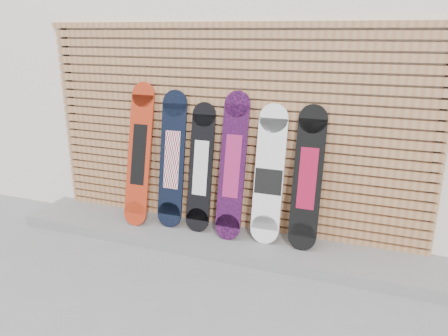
{
  "coord_description": "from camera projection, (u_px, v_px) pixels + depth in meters",
  "views": [
    {
      "loc": [
        1.39,
        -3.28,
        2.22
      ],
      "look_at": [
        -0.12,
        0.75,
        0.85
      ],
      "focal_mm": 35.0,
      "sensor_mm": 36.0,
      "label": 1
    }
  ],
  "objects": [
    {
      "name": "slat_wall",
      "position": [
        228.0,
        130.0,
        4.61
      ],
      "size": [
        4.26,
        0.08,
        2.29
      ],
      "color": "#A87046",
      "rests_on": "ground"
    },
    {
      "name": "snowboard_2",
      "position": [
        201.0,
        168.0,
        4.66
      ],
      "size": [
        0.26,
        0.3,
        1.38
      ],
      "color": "black",
      "rests_on": "concrete_step"
    },
    {
      "name": "snowboard_0",
      "position": [
        139.0,
        155.0,
        4.83
      ],
      "size": [
        0.28,
        0.4,
        1.56
      ],
      "color": "#B12C12",
      "rests_on": "concrete_step"
    },
    {
      "name": "snowboard_1",
      "position": [
        172.0,
        160.0,
        4.75
      ],
      "size": [
        0.29,
        0.3,
        1.49
      ],
      "color": "black",
      "rests_on": "concrete_step"
    },
    {
      "name": "concrete_step",
      "position": [
        219.0,
        239.0,
        4.7
      ],
      "size": [
        4.6,
        0.7,
        0.12
      ],
      "primitive_type": "cube",
      "color": "slate",
      "rests_on": "ground"
    },
    {
      "name": "building",
      "position": [
        327.0,
        59.0,
        6.48
      ],
      "size": [
        12.0,
        5.0,
        3.6
      ],
      "primitive_type": "cube",
      "color": "white",
      "rests_on": "ground"
    },
    {
      "name": "snowboard_5",
      "position": [
        308.0,
        178.0,
        4.26
      ],
      "size": [
        0.28,
        0.32,
        1.42
      ],
      "color": "black",
      "rests_on": "concrete_step"
    },
    {
      "name": "ground",
      "position": [
        208.0,
        279.0,
        4.06
      ],
      "size": [
        80.0,
        80.0,
        0.0
      ],
      "primitive_type": "plane",
      "color": "gray",
      "rests_on": "ground"
    },
    {
      "name": "snowboard_3",
      "position": [
        232.0,
        166.0,
        4.49
      ],
      "size": [
        0.27,
        0.36,
        1.51
      ],
      "color": "black",
      "rests_on": "concrete_step"
    },
    {
      "name": "snowboard_4",
      "position": [
        269.0,
        176.0,
        4.4
      ],
      "size": [
        0.3,
        0.31,
        1.41
      ],
      "color": "white",
      "rests_on": "concrete_step"
    }
  ]
}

